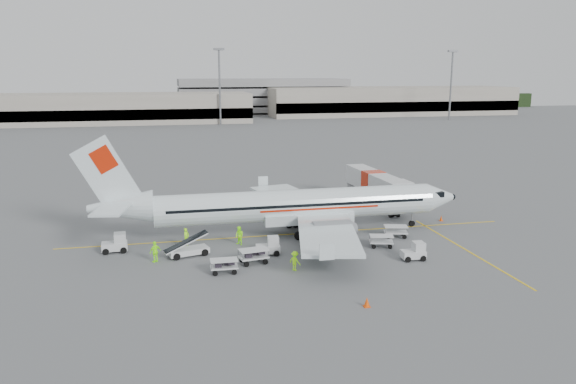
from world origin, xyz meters
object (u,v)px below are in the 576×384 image
object	(u,v)px
aircraft	(297,184)
tug_aft	(114,243)
tug_mid	(268,246)
tug_fore	(413,251)
belt_loader	(188,242)
jet_bridge	(373,189)

from	to	relation	value
aircraft	tug_aft	size ratio (longest dim) A/B	16.41
tug_mid	tug_aft	xyz separation A→B (m)	(-13.04, 3.61, 0.05)
aircraft	tug_fore	world-z (taller)	aircraft
aircraft	belt_loader	xyz separation A→B (m)	(-10.72, -4.57, -3.70)
aircraft	tug_mid	distance (m)	8.11
tug_mid	tug_aft	distance (m)	13.53
tug_aft	jet_bridge	bearing A→B (deg)	19.04
tug_fore	tug_aft	bearing A→B (deg)	165.17
aircraft	tug_aft	xyz separation A→B (m)	(-17.00, -2.13, -4.10)
belt_loader	tug_mid	distance (m)	6.87
aircraft	belt_loader	size ratio (longest dim) A/B	7.80
aircraft	jet_bridge	distance (m)	15.20
tug_fore	tug_mid	xyz separation A→B (m)	(-11.72, 4.01, 0.03)
aircraft	tug_fore	distance (m)	13.14
tug_fore	belt_loader	bearing A→B (deg)	166.61
belt_loader	tug_fore	xyz separation A→B (m)	(18.47, -5.18, -0.48)
tug_mid	belt_loader	bearing A→B (deg)	175.84
jet_bridge	tug_aft	bearing A→B (deg)	-161.06
aircraft	tug_fore	size ratio (longest dim) A/B	18.10
jet_bridge	tug_fore	size ratio (longest dim) A/B	7.89
jet_bridge	tug_mid	xyz separation A→B (m)	(-15.47, -15.25, -1.26)
tug_fore	tug_mid	world-z (taller)	tug_mid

